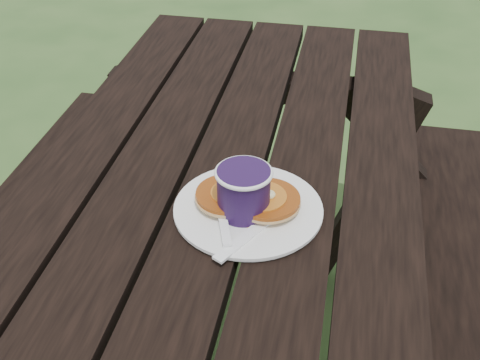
% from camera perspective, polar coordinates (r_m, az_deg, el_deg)
% --- Properties ---
extents(picnic_table, '(1.36, 1.80, 0.75)m').
position_cam_1_polar(picnic_table, '(1.35, -2.41, -15.50)').
color(picnic_table, black).
rests_on(picnic_table, ground).
extents(plate, '(0.29, 0.29, 0.01)m').
position_cam_1_polar(plate, '(1.07, 0.79, -2.83)').
color(plate, white).
rests_on(plate, picnic_table).
extents(pancake_stack, '(0.19, 0.12, 0.04)m').
position_cam_1_polar(pancake_stack, '(1.06, 0.79, -1.82)').
color(pancake_stack, '#974511').
rests_on(pancake_stack, plate).
extents(knife, '(0.10, 0.17, 0.00)m').
position_cam_1_polar(knife, '(1.01, 1.16, -4.95)').
color(knife, white).
rests_on(knife, plate).
extents(fork, '(0.08, 0.16, 0.01)m').
position_cam_1_polar(fork, '(1.02, -1.55, -4.19)').
color(fork, white).
rests_on(fork, plate).
extents(coffee_cup, '(0.10, 0.10, 0.10)m').
position_cam_1_polar(coffee_cup, '(1.03, 0.35, -1.04)').
color(coffee_cup, '#210E37').
rests_on(coffee_cup, picnic_table).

